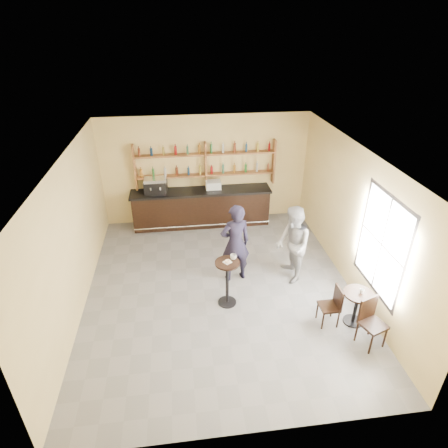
{
  "coord_description": "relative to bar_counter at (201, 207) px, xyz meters",
  "views": [
    {
      "loc": [
        -0.78,
        -6.84,
        5.51
      ],
      "look_at": [
        0.2,
        0.8,
        1.25
      ],
      "focal_mm": 30.0,
      "sensor_mm": 36.0,
      "label": 1
    }
  ],
  "objects": [
    {
      "name": "wall_front",
      "position": [
        0.18,
        -6.65,
        1.05
      ],
      "size": [
        7.0,
        0.0,
        7.0
      ],
      "primitive_type": "plane",
      "rotation": [
        -1.57,
        0.0,
        0.0
      ],
      "color": "#ECCF86",
      "rests_on": "floor"
    },
    {
      "name": "espresso_machine",
      "position": [
        -1.28,
        0.0,
        0.77
      ],
      "size": [
        0.67,
        0.49,
        0.44
      ],
      "primitive_type": null,
      "rotation": [
        0.0,
        0.0,
        -0.15
      ],
      "color": "black",
      "rests_on": "bar_counter"
    },
    {
      "name": "floor",
      "position": [
        0.18,
        -3.15,
        -0.55
      ],
      "size": [
        7.0,
        7.0,
        0.0
      ],
      "primitive_type": "plane",
      "color": "slate",
      "rests_on": "ground"
    },
    {
      "name": "patron_second",
      "position": [
        1.89,
        -2.96,
        0.38
      ],
      "size": [
        0.73,
        0.93,
        1.87
      ],
      "primitive_type": "imported",
      "rotation": [
        0.0,
        0.0,
        -1.54
      ],
      "color": "gray",
      "rests_on": "floor"
    },
    {
      "name": "liquor_bottles",
      "position": [
        0.18,
        0.22,
        1.43
      ],
      "size": [
        3.68,
        0.1,
        1.0
      ],
      "primitive_type": null,
      "color": "#8C5919",
      "rests_on": "shelf_unit"
    },
    {
      "name": "cup_pedestal",
      "position": [
        0.42,
        -3.57,
        0.58
      ],
      "size": [
        0.14,
        0.14,
        0.11
      ],
      "primitive_type": "imported",
      "rotation": [
        0.0,
        0.0,
        0.05
      ],
      "color": "white",
      "rests_on": "pedestal_table"
    },
    {
      "name": "wall_back",
      "position": [
        0.18,
        0.35,
        1.05
      ],
      "size": [
        7.0,
        0.0,
        7.0
      ],
      "primitive_type": "plane",
      "rotation": [
        1.57,
        0.0,
        0.0
      ],
      "color": "#ECCF86",
      "rests_on": "floor"
    },
    {
      "name": "chair_south",
      "position": [
        2.82,
        -5.19,
        -0.06
      ],
      "size": [
        0.55,
        0.55,
        0.99
      ],
      "primitive_type": null,
      "rotation": [
        0.0,
        0.0,
        0.35
      ],
      "color": "black",
      "rests_on": "floor"
    },
    {
      "name": "pastry_case",
      "position": [
        0.37,
        0.0,
        0.69
      ],
      "size": [
        0.46,
        0.38,
        0.27
      ],
      "primitive_type": null,
      "rotation": [
        0.0,
        0.0,
        -0.05
      ],
      "color": "silver",
      "rests_on": "bar_counter"
    },
    {
      "name": "cup_cafe",
      "position": [
        2.82,
        -4.59,
        0.24
      ],
      "size": [
        0.1,
        0.1,
        0.09
      ],
      "primitive_type": "imported",
      "rotation": [
        0.0,
        0.0,
        0.07
      ],
      "color": "white",
      "rests_on": "cafe_table"
    },
    {
      "name": "window_pane",
      "position": [
        3.17,
        -4.35,
        1.15
      ],
      "size": [
        0.0,
        2.0,
        2.0
      ],
      "primitive_type": "plane",
      "rotation": [
        1.57,
        0.0,
        -1.57
      ],
      "color": "white",
      "rests_on": "wall_right"
    },
    {
      "name": "donut",
      "position": [
        0.29,
        -3.68,
        0.55
      ],
      "size": [
        0.16,
        0.16,
        0.05
      ],
      "primitive_type": "torus",
      "rotation": [
        0.0,
        0.0,
        -0.25
      ],
      "color": "#DB9850",
      "rests_on": "napkin"
    },
    {
      "name": "napkin",
      "position": [
        0.28,
        -3.67,
        0.53
      ],
      "size": [
        0.21,
        0.21,
        0.0
      ],
      "primitive_type": "cube",
      "rotation": [
        0.0,
        0.0,
        0.63
      ],
      "color": "white",
      "rests_on": "pedestal_table"
    },
    {
      "name": "man_main",
      "position": [
        0.58,
        -2.8,
        0.42
      ],
      "size": [
        0.78,
        0.59,
        1.95
      ],
      "primitive_type": "imported",
      "rotation": [
        0.0,
        0.0,
        3.33
      ],
      "color": "black",
      "rests_on": "floor"
    },
    {
      "name": "shelf_unit",
      "position": [
        0.18,
        0.22,
        1.26
      ],
      "size": [
        4.0,
        0.26,
        1.4
      ],
      "primitive_type": null,
      "color": "brown",
      "rests_on": "wall_back"
    },
    {
      "name": "cafe_table",
      "position": [
        2.77,
        -4.59,
        -0.18
      ],
      "size": [
        0.77,
        0.77,
        0.75
      ],
      "primitive_type": null,
      "rotation": [
        0.0,
        0.0,
        -0.36
      ],
      "color": "black",
      "rests_on": "floor"
    },
    {
      "name": "wall_right",
      "position": [
        3.18,
        -3.15,
        1.05
      ],
      "size": [
        0.0,
        7.0,
        7.0
      ],
      "primitive_type": "plane",
      "rotation": [
        1.57,
        0.0,
        -1.57
      ],
      "color": "#ECCF86",
      "rests_on": "floor"
    },
    {
      "name": "window_frame",
      "position": [
        3.17,
        -4.35,
        1.15
      ],
      "size": [
        0.04,
        1.7,
        2.1
      ],
      "primitive_type": null,
      "color": "black",
      "rests_on": "wall_right"
    },
    {
      "name": "pedestal_table",
      "position": [
        0.28,
        -3.67,
        -0.01
      ],
      "size": [
        0.69,
        0.69,
        1.08
      ],
      "primitive_type": null,
      "rotation": [
        0.0,
        0.0,
        -0.41
      ],
      "color": "black",
      "rests_on": "floor"
    },
    {
      "name": "bar_counter",
      "position": [
        0.0,
        0.0,
        0.0
      ],
      "size": [
        4.08,
        0.8,
        1.1
      ],
      "primitive_type": null,
      "color": "black",
      "rests_on": "floor"
    },
    {
      "name": "chair_west",
      "position": [
        2.22,
        -4.54,
        -0.12
      ],
      "size": [
        0.38,
        0.38,
        0.87
      ],
      "primitive_type": null,
      "rotation": [
        0.0,
        0.0,
        -1.56
      ],
      "color": "black",
      "rests_on": "floor"
    },
    {
      "name": "ceiling",
      "position": [
        0.18,
        -3.15,
        2.65
      ],
      "size": [
        7.0,
        7.0,
        0.0
      ],
      "primitive_type": "plane",
      "rotation": [
        3.14,
        0.0,
        0.0
      ],
      "color": "white",
      "rests_on": "wall_back"
    },
    {
      "name": "wall_left",
      "position": [
        -2.82,
        -3.15,
        1.05
      ],
      "size": [
        0.0,
        7.0,
        7.0
      ],
      "primitive_type": "plane",
      "rotation": [
        1.57,
        0.0,
        1.57
      ],
      "color": "#ECCF86",
      "rests_on": "floor"
    }
  ]
}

